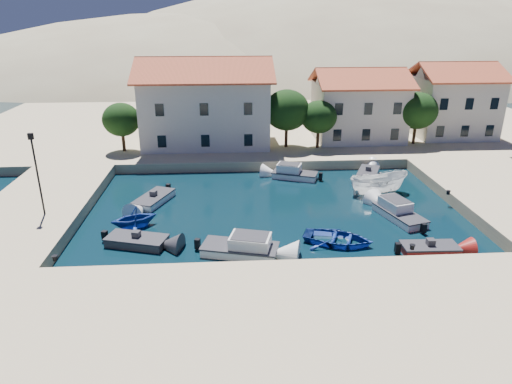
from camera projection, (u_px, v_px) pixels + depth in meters
ground at (289, 274)px, 28.29m from camera, size 400.00×400.00×0.00m
quay_south at (305, 329)px, 22.53m from camera, size 52.00×12.00×1.00m
quay_west at (36, 210)px, 36.27m from camera, size 8.00×20.00×1.00m
quay_north at (267, 126)px, 63.58m from camera, size 80.00×36.00×1.00m
hills at (300, 138)px, 153.00m from camera, size 254.00×176.00×99.00m
building_left at (206, 100)px, 51.83m from camera, size 14.70×9.45×9.70m
building_mid at (358, 103)px, 54.10m from camera, size 10.50×8.40×8.30m
building_right at (453, 99)px, 55.66m from camera, size 9.45×8.40×8.80m
trees at (300, 113)px, 50.49m from camera, size 37.30×5.30×6.45m
lamppost at (36, 167)px, 32.96m from camera, size 0.35×0.25×6.22m
bollards at (322, 229)px, 31.64m from camera, size 29.36×9.56×0.30m
motorboat_grey_sw at (137, 241)px, 31.74m from camera, size 4.54×2.96×1.25m
cabin_cruiser_south at (240, 247)px, 30.49m from camera, size 5.46×3.40×1.60m
rowboat_south at (338, 243)px, 32.08m from camera, size 5.76×4.98×1.00m
motorboat_red_se at (430, 249)px, 30.62m from camera, size 3.78×1.77×1.25m
cabin_cruiser_east at (400, 213)px, 35.76m from camera, size 3.24×5.16×1.60m
boat_east at (377, 193)px, 41.11m from camera, size 5.69×2.86×2.10m
motorboat_white_ne at (368, 174)px, 45.27m from camera, size 3.30×4.34×1.25m
rowboat_west at (135, 227)px, 34.57m from camera, size 4.28×4.03×1.79m
motorboat_white_west at (154, 199)px, 38.97m from camera, size 3.40×4.70×1.25m
cabin_cruiser_north at (295, 174)px, 44.72m from camera, size 4.70×3.24×1.60m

